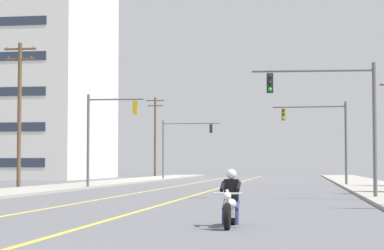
% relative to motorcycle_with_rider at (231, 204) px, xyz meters
% --- Properties ---
extents(lane_stripe_center, '(0.16, 100.00, 0.01)m').
position_rel_motorcycle_with_rider_xyz_m(lane_stripe_center, '(-3.66, 35.60, -0.58)').
color(lane_stripe_center, yellow).
rests_on(lane_stripe_center, ground).
extents(lane_stripe_left, '(0.16, 100.00, 0.01)m').
position_rel_motorcycle_with_rider_xyz_m(lane_stripe_left, '(-7.24, 35.60, -0.58)').
color(lane_stripe_left, yellow).
rests_on(lane_stripe_left, ground).
extents(sidewalk_kerb_right, '(4.40, 110.00, 0.14)m').
position_rel_motorcycle_with_rider_xyz_m(sidewalk_kerb_right, '(6.74, 30.60, -0.52)').
color(sidewalk_kerb_right, '#9E998E').
rests_on(sidewalk_kerb_right, ground).
extents(sidewalk_kerb_left, '(4.40, 110.00, 0.14)m').
position_rel_motorcycle_with_rider_xyz_m(sidewalk_kerb_left, '(-13.97, 30.60, -0.52)').
color(sidewalk_kerb_left, '#9E998E').
rests_on(sidewalk_kerb_left, ground).
extents(motorcycle_with_rider, '(0.70, 2.19, 1.46)m').
position_rel_motorcycle_with_rider_xyz_m(motorcycle_with_rider, '(0.00, 0.00, 0.00)').
color(motorcycle_with_rider, black).
rests_on(motorcycle_with_rider, ground).
extents(traffic_signal_near_right, '(5.60, 0.61, 6.20)m').
position_rel_motorcycle_with_rider_xyz_m(traffic_signal_near_right, '(3.44, 15.37, 3.56)').
color(traffic_signal_near_right, '#56565B').
rests_on(traffic_signal_near_right, ground).
extents(traffic_signal_near_left, '(3.78, 0.39, 6.20)m').
position_rel_motorcycle_with_rider_xyz_m(traffic_signal_near_left, '(-11.05, 28.41, 3.44)').
color(traffic_signal_near_left, '#56565B').
rests_on(traffic_signal_near_left, ground).
extents(traffic_signal_mid_right, '(5.43, 0.39, 6.20)m').
position_rel_motorcycle_with_rider_xyz_m(traffic_signal_mid_right, '(3.46, 36.51, 3.55)').
color(traffic_signal_mid_right, '#56565B').
rests_on(traffic_signal_mid_right, ground).
extents(traffic_signal_mid_left, '(6.01, 0.37, 6.20)m').
position_rel_motorcycle_with_rider_xyz_m(traffic_signal_mid_left, '(-10.72, 57.22, 3.58)').
color(traffic_signal_mid_left, '#56565B').
rests_on(traffic_signal_mid_left, ground).
extents(utility_pole_left_near, '(2.19, 0.26, 9.61)m').
position_rel_motorcycle_with_rider_xyz_m(utility_pole_left_near, '(-16.56, 27.64, 4.57)').
color(utility_pole_left_near, brown).
rests_on(utility_pole_left_near, ground).
extents(utility_pole_left_far, '(2.33, 0.26, 10.05)m').
position_rel_motorcycle_with_rider_xyz_m(utility_pole_left_far, '(-16.43, 72.68, 4.82)').
color(utility_pole_left_far, '#4C3828').
rests_on(utility_pole_left_far, ground).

